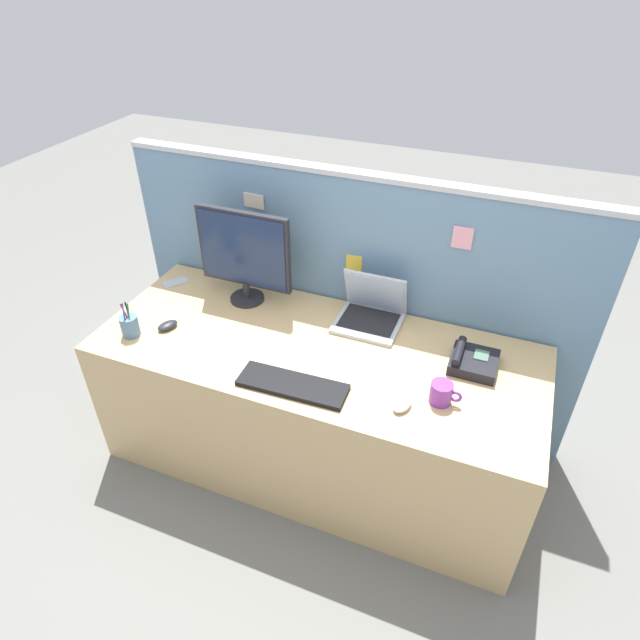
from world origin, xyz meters
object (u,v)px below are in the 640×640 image
at_px(desk_phone, 472,361).
at_px(computer_mouse_left_hand, 402,405).
at_px(laptop, 371,311).
at_px(computer_mouse_right_hand, 168,326).
at_px(cell_phone_silver_slab, 176,282).
at_px(keyboard_main, 293,385).
at_px(pen_cup, 130,326).
at_px(desktop_monitor, 244,253).
at_px(coffee_mug, 442,393).

relative_size(desk_phone, computer_mouse_left_hand, 1.98).
height_order(laptop, computer_mouse_right_hand, laptop).
height_order(laptop, cell_phone_silver_slab, laptop).
distance_m(keyboard_main, computer_mouse_left_hand, 0.45).
bearing_deg(cell_phone_silver_slab, pen_cup, -40.87).
distance_m(desk_phone, computer_mouse_left_hand, 0.41).
bearing_deg(desk_phone, keyboard_main, -148.47).
bearing_deg(pen_cup, laptop, 27.58).
bearing_deg(desktop_monitor, pen_cup, -127.42).
bearing_deg(desk_phone, computer_mouse_right_hand, -169.47).
distance_m(desk_phone, pen_cup, 1.54).
bearing_deg(computer_mouse_left_hand, desk_phone, 74.74).
distance_m(laptop, pen_cup, 1.12).
bearing_deg(pen_cup, keyboard_main, -3.19).
height_order(desktop_monitor, computer_mouse_left_hand, desktop_monitor).
relative_size(desktop_monitor, keyboard_main, 1.05).
distance_m(cell_phone_silver_slab, coffee_mug, 1.53).
height_order(computer_mouse_left_hand, cell_phone_silver_slab, computer_mouse_left_hand).
xyz_separation_m(computer_mouse_right_hand, coffee_mug, (1.29, -0.01, 0.03)).
relative_size(computer_mouse_right_hand, computer_mouse_left_hand, 1.00).
bearing_deg(cell_phone_silver_slab, desk_phone, 36.95).
height_order(desktop_monitor, pen_cup, desktop_monitor).
bearing_deg(computer_mouse_right_hand, coffee_mug, 20.98).
distance_m(desk_phone, cell_phone_silver_slab, 1.57).
xyz_separation_m(computer_mouse_left_hand, cell_phone_silver_slab, (-1.35, 0.45, -0.01)).
height_order(desk_phone, computer_mouse_left_hand, desk_phone).
distance_m(laptop, computer_mouse_left_hand, 0.59).
bearing_deg(laptop, computer_mouse_right_hand, -154.38).
bearing_deg(laptop, coffee_mug, -44.98).
height_order(keyboard_main, computer_mouse_left_hand, computer_mouse_left_hand).
distance_m(pen_cup, coffee_mug, 1.42).
relative_size(desk_phone, cell_phone_silver_slab, 1.52).
xyz_separation_m(laptop, computer_mouse_left_hand, (0.29, -0.51, -0.04)).
bearing_deg(cell_phone_silver_slab, coffee_mug, 26.87).
bearing_deg(laptop, desktop_monitor, -175.47).
distance_m(laptop, keyboard_main, 0.59).
bearing_deg(desktop_monitor, coffee_mug, -19.43).
xyz_separation_m(desk_phone, computer_mouse_right_hand, (-1.37, -0.25, -0.01)).
xyz_separation_m(computer_mouse_left_hand, pen_cup, (-1.28, -0.00, 0.04)).
bearing_deg(pen_cup, desktop_monitor, 52.58).
bearing_deg(laptop, desk_phone, -17.67).
height_order(desk_phone, cell_phone_silver_slab, desk_phone).
relative_size(laptop, coffee_mug, 2.37).
height_order(pen_cup, coffee_mug, pen_cup).
bearing_deg(computer_mouse_right_hand, computer_mouse_left_hand, 16.49).
height_order(desktop_monitor, coffee_mug, desktop_monitor).
height_order(computer_mouse_left_hand, pen_cup, pen_cup).
height_order(keyboard_main, pen_cup, pen_cup).
relative_size(laptop, pen_cup, 1.66).
relative_size(computer_mouse_left_hand, pen_cup, 0.55).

